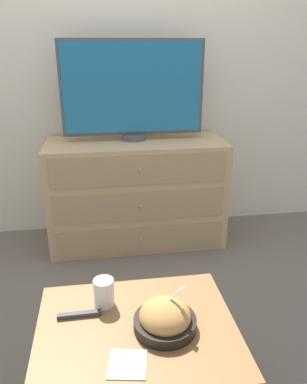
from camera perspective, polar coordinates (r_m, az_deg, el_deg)
ground_plane at (r=3.17m, az=-5.09°, el=-4.85°), size 12.00×12.00×0.00m
wall_back at (r=2.87m, az=-6.02°, el=19.36°), size 12.00×0.05×2.60m
dresser at (r=2.76m, az=-2.60°, el=-0.11°), size 1.26×0.52×0.77m
tv at (r=2.64m, az=-3.18°, el=15.27°), size 0.98×0.17×0.67m
coffee_table at (r=1.51m, az=-2.51°, el=-21.86°), size 0.74×0.60×0.43m
takeout_bowl at (r=1.44m, az=1.76°, el=-18.69°), size 0.23×0.23×0.18m
drink_cup at (r=1.55m, az=-7.55°, el=-15.14°), size 0.08×0.08×0.11m
napkin at (r=1.34m, az=-3.95°, el=-24.70°), size 0.14×0.14×0.00m
remote_control at (r=1.53m, az=-11.25°, el=-17.85°), size 0.17×0.02×0.02m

